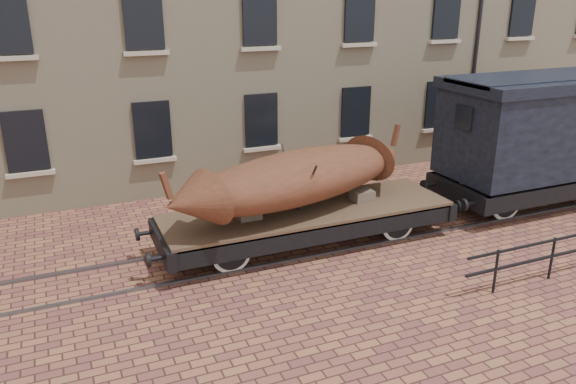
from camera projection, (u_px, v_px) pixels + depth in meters
name	position (u px, v px, depth m)	size (l,w,h in m)	color
ground	(294.00, 246.00, 14.24)	(90.00, 90.00, 0.00)	brown
rail_track	(294.00, 245.00, 14.23)	(30.00, 1.52, 0.06)	#59595E
flatcar_wagon	(307.00, 216.00, 14.12)	(8.28, 2.25, 1.25)	#4D3D26
iron_boat	(298.00, 177.00, 13.66)	(7.14, 3.54, 1.70)	brown
goods_van	(551.00, 124.00, 16.48)	(7.50, 2.73, 3.88)	black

